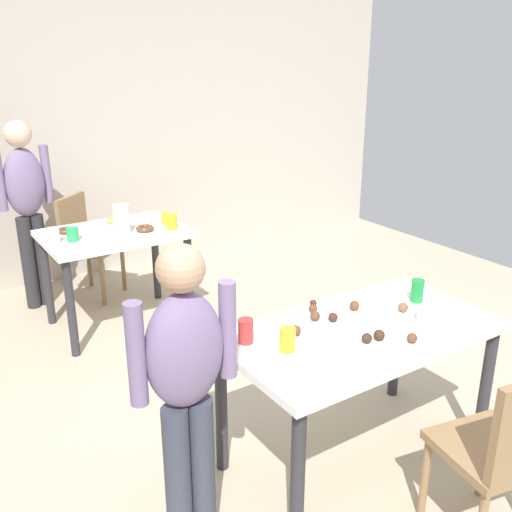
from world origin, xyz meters
name	(u,v)px	position (x,y,z in m)	size (l,w,h in m)	color
ground_plane	(325,434)	(0.00, 0.00, 0.00)	(6.40, 6.40, 0.00)	tan
wall_back	(105,133)	(0.00, 3.20, 1.30)	(6.40, 0.10, 2.60)	#BCB2A3
dining_table_near	(360,346)	(0.00, -0.23, 0.65)	(1.34, 0.74, 0.75)	white
dining_table_far	(115,246)	(-0.43, 1.95, 0.63)	(1.02, 0.73, 0.75)	white
chair_near_table	(506,447)	(0.11, -0.97, 0.50)	(0.47, 0.47, 0.87)	olive
chair_far_table	(85,240)	(-0.45, 2.65, 0.50)	(0.56, 0.56, 0.87)	olive
person_girl_near	(186,379)	(-0.95, -0.24, 0.80)	(0.45, 0.21, 1.35)	#383D4C
person_adult_far	(27,199)	(-0.87, 2.66, 0.91)	(0.45, 0.27, 1.52)	#28282D
mixing_bowl	(436,316)	(0.34, -0.39, 0.79)	(0.18, 0.18, 0.08)	white
soda_can	(417,291)	(0.46, -0.16, 0.81)	(0.07, 0.07, 0.12)	#198438
fork_near	(340,334)	(-0.13, -0.23, 0.75)	(0.17, 0.02, 0.01)	silver
cup_near_0	(287,340)	(-0.43, -0.21, 0.80)	(0.07, 0.07, 0.11)	yellow
cup_near_1	(246,331)	(-0.54, -0.04, 0.81)	(0.07, 0.07, 0.11)	red
cake_ball_0	(296,331)	(-0.31, -0.11, 0.78)	(0.05, 0.05, 0.05)	brown
cake_ball_1	(313,308)	(-0.08, 0.04, 0.77)	(0.04, 0.04, 0.04)	brown
cake_ball_2	(333,317)	(-0.07, -0.10, 0.77)	(0.05, 0.05, 0.05)	#3D2319
cake_ball_3	(354,306)	(0.11, -0.06, 0.78)	(0.05, 0.05, 0.05)	brown
cake_ball_4	(412,338)	(0.09, -0.46, 0.77)	(0.05, 0.05, 0.05)	brown
cake_ball_5	(313,303)	(-0.04, 0.09, 0.77)	(0.04, 0.04, 0.04)	#3D2319
cake_ball_6	(315,316)	(-0.13, -0.04, 0.77)	(0.05, 0.05, 0.05)	brown
cake_ball_7	(379,335)	(-0.02, -0.36, 0.78)	(0.05, 0.05, 0.05)	#3D2319
cake_ball_8	(367,338)	(-0.08, -0.35, 0.77)	(0.05, 0.05, 0.05)	#3D2319
cake_ball_9	(403,307)	(0.30, -0.21, 0.78)	(0.05, 0.05, 0.05)	brown
pitcher_far	(122,219)	(-0.39, 1.86, 0.86)	(0.12, 0.12, 0.21)	white
cup_far_0	(53,236)	(-0.87, 1.91, 0.80)	(0.09, 0.09, 0.11)	white
cup_far_1	(171,222)	(-0.05, 1.76, 0.81)	(0.08, 0.08, 0.12)	yellow
cup_far_2	(167,219)	(-0.02, 1.90, 0.80)	(0.08, 0.08, 0.09)	yellow
cup_far_3	(73,234)	(-0.75, 1.88, 0.80)	(0.08, 0.08, 0.10)	green
donut_far_0	(145,220)	(-0.15, 2.03, 0.77)	(0.12, 0.12, 0.04)	white
donut_far_1	(66,230)	(-0.73, 2.10, 0.77)	(0.12, 0.12, 0.04)	brown
donut_far_2	(115,220)	(-0.34, 2.16, 0.77)	(0.13, 0.13, 0.04)	gold
donut_far_3	(145,228)	(-0.23, 1.83, 0.77)	(0.13, 0.13, 0.04)	brown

